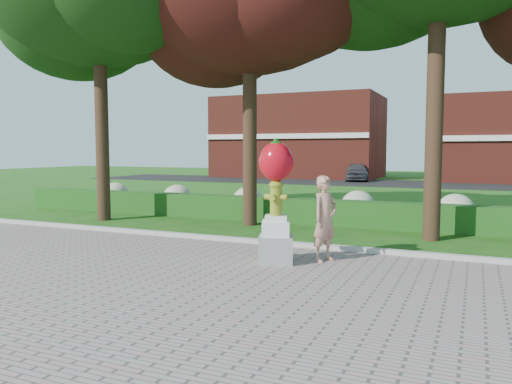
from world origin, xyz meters
TOP-DOWN VIEW (x-y plane):
  - ground at (0.00, 0.00)m, footprint 100.00×100.00m
  - walkway at (0.00, -4.00)m, footprint 40.00×14.00m
  - curb at (0.00, 3.00)m, footprint 40.00×0.18m
  - lawn_hedge at (0.00, 7.00)m, footprint 24.00×0.70m
  - hydrangea_row at (0.57, 8.00)m, footprint 20.10×1.10m
  - street at (0.00, 28.00)m, footprint 50.00×8.00m
  - building_left at (-10.00, 34.00)m, footprint 14.00×8.00m
  - hydrant_sculpture at (0.78, 1.21)m, footprint 0.89×0.89m
  - woman at (1.67, 1.75)m, footprint 0.66×0.78m
  - parked_car at (-3.85, 29.79)m, footprint 2.53×4.47m

SIDE VIEW (x-z plane):
  - ground at x=0.00m, z-range 0.00..0.00m
  - street at x=0.00m, z-range 0.00..0.02m
  - walkway at x=0.00m, z-range 0.00..0.04m
  - curb at x=0.00m, z-range 0.00..0.15m
  - lawn_hedge at x=0.00m, z-range 0.00..0.80m
  - hydrangea_row at x=0.57m, z-range 0.06..1.04m
  - parked_car at x=-3.85m, z-range 0.02..1.45m
  - woman at x=1.67m, z-range 0.04..1.84m
  - hydrant_sculpture at x=0.78m, z-range 0.12..2.68m
  - building_left at x=-10.00m, z-range 0.00..7.00m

